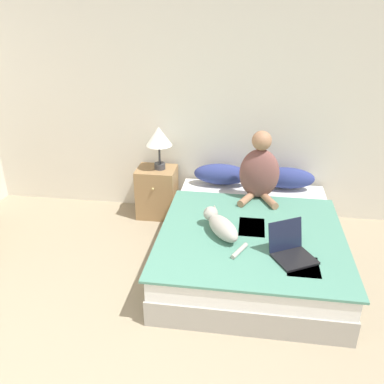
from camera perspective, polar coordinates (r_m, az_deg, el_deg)
name	(u,v)px	position (r m, az deg, el deg)	size (l,w,h in m)	color
wall_back	(206,98)	(4.32, 2.05, 13.05)	(5.92, 0.05, 2.55)	beige
bed	(250,243)	(3.74, 8.18, -7.10)	(1.55, 1.91, 0.41)	#9E998E
pillow_near	(221,174)	(4.33, 4.12, 2.51)	(0.58, 0.23, 0.22)	navy
pillow_far	(286,178)	(4.34, 13.08, 1.95)	(0.58, 0.23, 0.22)	navy
person_sitting	(260,171)	(4.00, 9.46, 2.96)	(0.39, 0.38, 0.68)	brown
cat_tabby	(221,226)	(3.40, 4.10, -4.74)	(0.40, 0.57, 0.19)	#A8A399
laptop_open	(291,250)	(3.23, 13.75, -7.94)	(0.40, 0.40, 0.26)	black
nightstand	(157,192)	(4.49, -4.91, 0.00)	(0.42, 0.37, 0.55)	#937047
table_lamp	(159,138)	(4.26, -4.67, 7.56)	(0.27, 0.27, 0.46)	#38383D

